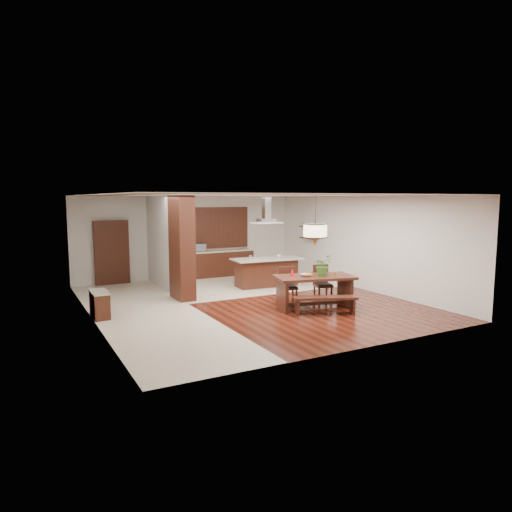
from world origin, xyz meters
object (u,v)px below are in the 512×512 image
dining_table (314,284)px  microwave (198,247)px  pendant_lantern (315,221)px  dining_bench (325,305)px  island_cup (279,256)px  dining_chair_left (288,286)px  kitchen_island (266,272)px  dining_chair_right (323,283)px  range_hood (267,210)px  foliage_plant (322,265)px  fruit_bowl (306,275)px  hallway_console (100,304)px

dining_table → microwave: (-1.03, 5.60, 0.48)m
pendant_lantern → dining_bench: bearing=-103.8°
island_cup → dining_table: bearing=-104.0°
dining_chair_left → kitchen_island: size_ratio=0.43×
dining_chair_left → dining_chair_right: dining_chair_right is taller
dining_bench → range_hood: range_hood is taller
dining_chair_right → foliage_plant: size_ratio=1.86×
dining_table → microwave: bearing=100.4°
foliage_plant → kitchen_island: (0.11, 3.13, -0.63)m
fruit_bowl → island_cup: size_ratio=2.15×
dining_bench → island_cup: size_ratio=12.58×
fruit_bowl → range_hood: size_ratio=0.30×
dining_bench → range_hood: size_ratio=1.74×
microwave → dining_table: bearing=-74.0°
foliage_plant → dining_chair_right: bearing=51.0°
pendant_lantern → kitchen_island: size_ratio=0.57×
dining_chair_left → dining_bench: bearing=-66.0°
hallway_console → foliage_plant: bearing=-17.1°
dining_table → fruit_bowl: fruit_bowl is taller
kitchen_island → range_hood: range_hood is taller
pendant_lantern → dining_chair_right: bearing=36.9°
dining_chair_left → kitchen_island: (0.68, 2.39, -0.02)m
dining_chair_left → microwave: (-0.69, 4.88, 0.60)m
dining_chair_right → range_hood: size_ratio=1.11×
kitchen_island → dining_table: bearing=-91.6°
range_hood → microwave: size_ratio=1.77×
dining_bench → range_hood: (0.51, 3.81, 2.24)m
pendant_lantern → island_cup: 3.37m
hallway_console → island_cup: size_ratio=7.06×
dining_chair_left → island_cup: size_ratio=7.84×
dining_bench → dining_chair_right: bearing=55.6°
hallway_console → kitchen_island: (5.41, 1.50, 0.16)m
island_cup → hallway_console: bearing=-166.3°
dining_chair_right → pendant_lantern: 1.92m
range_hood → island_cup: size_ratio=7.23×
hallway_console → kitchen_island: bearing=15.5°
dining_table → foliage_plant: foliage_plant is taller
dining_chair_right → microwave: (-1.66, 5.12, 0.59)m
dining_bench → island_cup: island_cup is taller
hallway_console → dining_chair_left: bearing=-10.6°
dining_chair_right → microwave: microwave is taller
dining_bench → dining_chair_left: 1.45m
range_hood → microwave: bearing=118.8°
pendant_lantern → island_cup: (0.76, 3.03, -1.28)m
hallway_console → fruit_bowl: fruit_bowl is taller
kitchen_island → microwave: bearing=123.5°
island_cup → foliage_plant: bearing=-99.9°
fruit_bowl → dining_chair_left: bearing=98.6°
dining_chair_right → kitchen_island: bearing=111.1°
pendant_lantern → foliage_plant: size_ratio=2.44×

